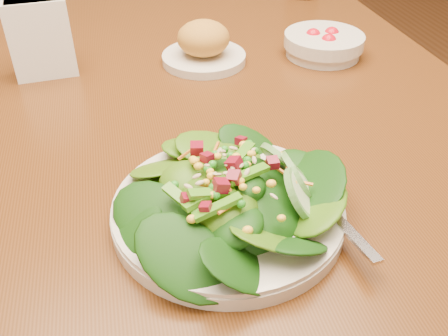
{
  "coord_description": "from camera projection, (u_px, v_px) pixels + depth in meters",
  "views": [
    {
      "loc": [
        -0.13,
        -0.8,
        1.13
      ],
      "look_at": [
        -0.03,
        -0.36,
        0.81
      ],
      "focal_mm": 40.0,
      "sensor_mm": 36.0,
      "label": 1
    }
  ],
  "objects": [
    {
      "name": "ground_plane",
      "position": [
        205.0,
        332.0,
        1.32
      ],
      "size": [
        5.0,
        5.0,
        0.0
      ],
      "primitive_type": "plane",
      "color": "brown"
    },
    {
      "name": "chair_far",
      "position": [
        212.0,
        18.0,
        1.95
      ],
      "size": [
        0.49,
        0.49,
        0.85
      ],
      "rotation": [
        0.0,
        0.0,
        3.44
      ],
      "color": "black",
      "rests_on": "ground_plane"
    },
    {
      "name": "tomato_bowl",
      "position": [
        323.0,
        44.0,
        0.92
      ],
      "size": [
        0.15,
        0.15,
        0.05
      ],
      "color": "silver",
      "rests_on": "dining_table"
    },
    {
      "name": "bread_plate",
      "position": [
        204.0,
        46.0,
        0.89
      ],
      "size": [
        0.15,
        0.15,
        0.08
      ],
      "color": "silver",
      "rests_on": "dining_table"
    },
    {
      "name": "dining_table",
      "position": [
        197.0,
        121.0,
        0.94
      ],
      "size": [
        0.9,
        1.4,
        0.75
      ],
      "color": "#552D13",
      "rests_on": "ground_plane"
    },
    {
      "name": "napkin_holder",
      "position": [
        40.0,
        36.0,
        0.83
      ],
      "size": [
        0.11,
        0.06,
        0.13
      ],
      "rotation": [
        0.0,
        0.0,
        0.09
      ],
      "color": "white",
      "rests_on": "dining_table"
    },
    {
      "name": "salad_plate",
      "position": [
        236.0,
        198.0,
        0.56
      ],
      "size": [
        0.27,
        0.26,
        0.08
      ],
      "rotation": [
        0.0,
        0.0,
        -0.29
      ],
      "color": "silver",
      "rests_on": "dining_table"
    }
  ]
}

